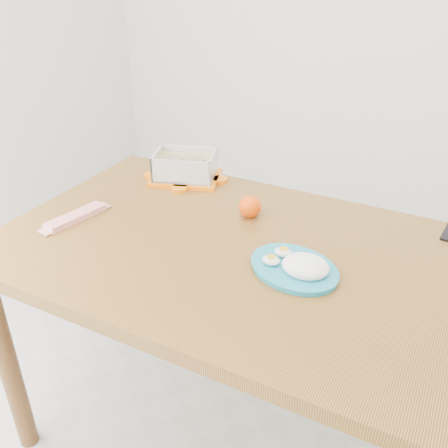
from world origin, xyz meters
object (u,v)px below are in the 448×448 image
at_px(food_container, 185,167).
at_px(orange_fruit, 250,207).
at_px(dining_table, 224,272).
at_px(rice_plate, 298,266).

height_order(food_container, orange_fruit, food_container).
bearing_deg(food_container, dining_table, -63.55).
xyz_separation_m(dining_table, rice_plate, (0.22, -0.05, 0.12)).
relative_size(dining_table, orange_fruit, 18.94).
bearing_deg(orange_fruit, dining_table, -91.48).
bearing_deg(rice_plate, dining_table, -169.37).
relative_size(dining_table, rice_plate, 4.12).
bearing_deg(rice_plate, food_container, 167.47).
xyz_separation_m(food_container, rice_plate, (0.53, -0.38, -0.03)).
distance_m(orange_fruit, rice_plate, 0.31).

